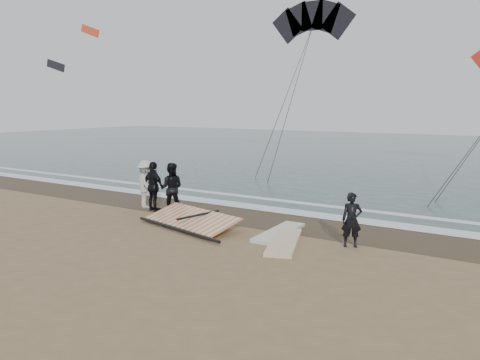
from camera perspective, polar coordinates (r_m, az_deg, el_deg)
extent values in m
plane|color=#8C704C|center=(13.04, -5.03, -8.93)|extent=(120.00, 120.00, 0.00)
cube|color=#233838|center=(43.75, 21.76, 3.15)|extent=(120.00, 54.00, 0.02)
cube|color=#4C3D2B|center=(16.72, 4.24, -4.86)|extent=(120.00, 2.80, 0.01)
cube|color=white|center=(17.94, 6.31, -3.86)|extent=(120.00, 0.90, 0.01)
cube|color=white|center=(19.46, 8.46, -2.89)|extent=(120.00, 0.45, 0.01)
imported|color=black|center=(13.79, 13.46, -4.74)|extent=(0.68, 0.60, 1.58)
cube|color=white|center=(13.94, 5.39, -7.51)|extent=(1.61, 2.85, 0.11)
cube|color=beige|center=(14.93, 4.78, -6.38)|extent=(0.75, 2.60, 0.11)
imported|color=black|center=(17.87, -8.38, -0.94)|extent=(1.16, 1.08, 1.90)
imported|color=black|center=(18.17, -10.48, -0.80)|extent=(1.19, 0.66, 1.92)
imported|color=beige|center=(18.86, -11.45, -0.50)|extent=(1.42, 1.23, 1.90)
cube|color=black|center=(16.38, -5.21, -5.02)|extent=(2.49, 1.13, 0.09)
cube|color=orange|center=(15.74, -5.95, -4.66)|extent=(3.76, 2.15, 0.37)
cylinder|color=black|center=(15.20, -7.74, -5.94)|extent=(4.01, 1.05, 0.09)
cylinder|color=black|center=(15.53, -5.08, -4.27)|extent=(0.49, 1.74, 0.07)
cylinder|color=#262626|center=(30.21, 5.76, 10.40)|extent=(0.04, 0.04, 13.26)
cylinder|color=#262626|center=(29.32, 6.50, 10.43)|extent=(0.04, 0.04, 14.33)
cube|color=red|center=(61.35, -17.82, 16.93)|extent=(3.13, 0.12, 1.82)
cube|color=black|center=(59.48, -21.55, 12.85)|extent=(3.13, 0.12, 1.65)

